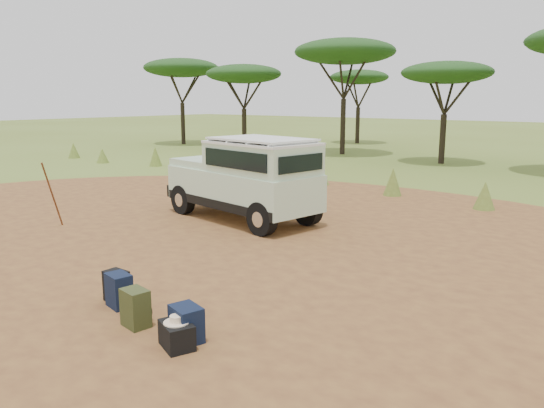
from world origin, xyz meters
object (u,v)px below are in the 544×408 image
Objects in this scene: safari_vehicle at (246,180)px; backpack_olive at (135,308)px; walking_staff at (52,195)px; hard_case at (177,335)px; duffel_navy at (186,324)px; backpack_black at (117,286)px; backpack_navy at (119,291)px.

safari_vehicle is 8.62× the size of backpack_olive.
walking_staff is at bearing -122.89° from safari_vehicle.
hard_case is (0.92, -0.08, -0.10)m from backpack_olive.
walking_staff reaches higher than hard_case.
duffel_navy is at bearing 122.60° from hard_case.
backpack_olive is at bearing -41.14° from walking_staff.
safari_vehicle is at bearing 27.96° from walking_staff.
duffel_navy is at bearing -46.49° from safari_vehicle.
backpack_black is 1.89m from duffel_navy.
backpack_olive is at bearing -157.05° from duffel_navy.
backpack_olive is 0.93m from hard_case.
hard_case is at bearing -47.15° from safari_vehicle.
backpack_black is at bearing -40.89° from walking_staff.
backpack_black is at bearing 166.47° from backpack_olive.
safari_vehicle reaches higher than duffel_navy.
duffel_navy is at bearing -8.86° from backpack_black.
walking_staff is at bearing -177.02° from hard_case.
hard_case is (7.12, -2.41, -0.64)m from walking_staff.
walking_staff is 5.59m from backpack_black.
backpack_black is 0.26m from backpack_navy.
walking_staff is 6.65m from backpack_olive.
backpack_black is 1.03× the size of hard_case.
backpack_olive is at bearing -22.43° from backpack_black.
backpack_navy is at bearing -170.51° from duffel_navy.
duffel_navy is (1.64, -0.16, -0.02)m from backpack_navy.
backpack_olive reaches higher than hard_case.
walking_staff is 3.48× the size of backpack_black.
walking_staff is 7.55m from hard_case.
duffel_navy reaches higher than hard_case.
safari_vehicle reaches higher than backpack_black.
hard_case is at bearing -1.01° from backpack_navy.
backpack_navy is 1.09× the size of hard_case.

